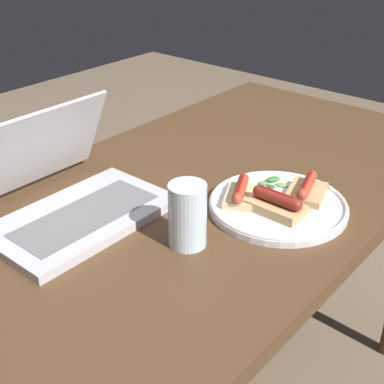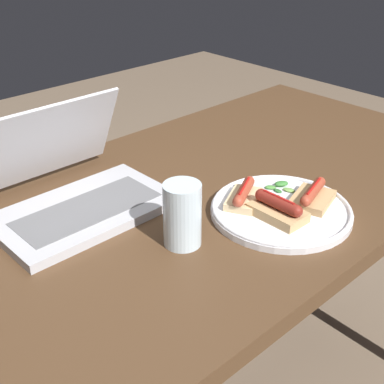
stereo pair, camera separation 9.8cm
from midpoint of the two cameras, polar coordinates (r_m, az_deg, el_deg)
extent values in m
cube|color=#4C331E|center=(1.09, -3.62, -1.75)|extent=(1.49, 0.71, 0.04)
cylinder|color=#4C331E|center=(1.88, 4.60, -0.92)|extent=(0.04, 0.04, 0.72)
cube|color=#B7B7BC|center=(1.04, -14.36, -2.70)|extent=(0.34, 0.20, 0.02)
cube|color=slate|center=(1.02, -14.01, -2.47)|extent=(0.28, 0.11, 0.00)
cube|color=#B7B7BC|center=(1.10, -19.40, 4.12)|extent=(0.34, 0.09, 0.18)
cube|color=black|center=(1.10, -19.31, 4.16)|extent=(0.30, 0.07, 0.15)
cylinder|color=silver|center=(1.05, 6.50, -1.61)|extent=(0.27, 0.27, 0.01)
torus|color=silver|center=(1.05, 6.53, -1.20)|extent=(0.27, 0.27, 0.01)
cube|color=tan|center=(1.01, 6.26, -1.77)|extent=(0.06, 0.11, 0.02)
cylinder|color=maroon|center=(1.00, 6.32, -0.71)|extent=(0.02, 0.08, 0.02)
sphere|color=maroon|center=(0.98, 8.28, -1.48)|extent=(0.02, 0.02, 0.02)
sphere|color=maroon|center=(1.02, 4.43, 0.02)|extent=(0.02, 0.02, 0.02)
cylinder|color=red|center=(1.00, 6.36, -0.12)|extent=(0.01, 0.07, 0.01)
cube|color=tan|center=(1.08, 9.56, -0.16)|extent=(0.11, 0.09, 0.02)
cylinder|color=#9E3D28|center=(1.07, 9.64, 0.69)|extent=(0.09, 0.05, 0.02)
sphere|color=#9E3D28|center=(1.11, 10.22, 1.68)|extent=(0.02, 0.02, 0.02)
sphere|color=#9E3D28|center=(1.03, 9.02, -0.37)|extent=(0.02, 0.02, 0.02)
cylinder|color=red|center=(1.06, 9.69, 1.19)|extent=(0.07, 0.03, 0.01)
cube|color=#D6B784|center=(1.05, 2.50, -0.55)|extent=(0.11, 0.09, 0.02)
cylinder|color=#9E3D28|center=(1.04, 2.52, 0.32)|extent=(0.09, 0.06, 0.02)
sphere|color=#9E3D28|center=(1.00, 2.07, -0.83)|extent=(0.02, 0.02, 0.02)
sphere|color=#9E3D28|center=(1.08, 2.95, 1.39)|extent=(0.02, 0.02, 0.02)
cylinder|color=red|center=(1.04, 2.54, 0.84)|extent=(0.07, 0.04, 0.00)
ellipsoid|color=#709E4C|center=(1.11, 7.08, 0.69)|extent=(0.02, 0.03, 0.01)
ellipsoid|color=#387A33|center=(1.13, 6.21, 1.30)|extent=(0.03, 0.03, 0.01)
ellipsoid|color=#2D662D|center=(1.10, 5.95, 0.54)|extent=(0.01, 0.02, 0.00)
ellipsoid|color=#709E4C|center=(1.13, 6.04, 1.21)|extent=(0.01, 0.02, 0.01)
ellipsoid|color=#387A33|center=(1.12, 4.89, 0.90)|extent=(0.02, 0.01, 0.00)
ellipsoid|color=#2D662D|center=(1.08, 5.70, -0.15)|extent=(0.03, 0.02, 0.01)
ellipsoid|color=#4C8E3D|center=(1.11, 5.14, 0.87)|extent=(0.02, 0.03, 0.01)
cylinder|color=silver|center=(0.92, -3.56, -2.57)|extent=(0.07, 0.07, 0.12)
camera|label=1|loc=(0.05, -92.86, -1.57)|focal=50.00mm
camera|label=2|loc=(0.05, 87.14, 1.57)|focal=50.00mm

